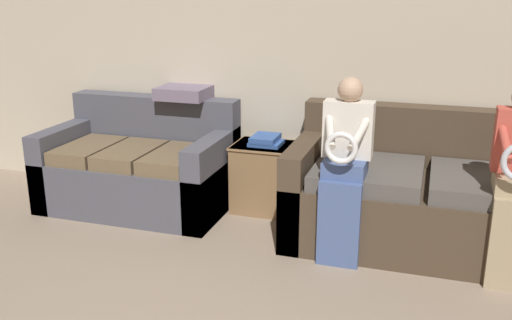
{
  "coord_description": "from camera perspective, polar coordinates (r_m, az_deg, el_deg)",
  "views": [
    {
      "loc": [
        1.07,
        -1.16,
        1.78
      ],
      "look_at": [
        0.07,
        1.97,
        0.77
      ],
      "focal_mm": 40.0,
      "sensor_mm": 36.0,
      "label": 1
    }
  ],
  "objects": [
    {
      "name": "child_left_seated",
      "position": [
        3.76,
        8.86,
        -0.33
      ],
      "size": [
        0.33,
        0.37,
        1.22
      ],
      "color": "#475B8E",
      "rests_on": "ground_plane"
    },
    {
      "name": "wall_back",
      "position": [
        4.63,
        4.25,
        10.78
      ],
      "size": [
        6.61,
        0.06,
        2.55
      ],
      "color": "beige",
      "rests_on": "ground_plane"
    },
    {
      "name": "couch_side",
      "position": [
        4.84,
        -11.47,
        -0.86
      ],
      "size": [
        1.49,
        0.89,
        0.88
      ],
      "color": "#4C4C56",
      "rests_on": "ground_plane"
    },
    {
      "name": "throw_pillow",
      "position": [
        4.83,
        -7.05,
        6.77
      ],
      "size": [
        0.41,
        0.41,
        0.1
      ],
      "color": "slate",
      "rests_on": "couch_side"
    },
    {
      "name": "side_shelf",
      "position": [
        4.65,
        0.94,
        -1.66
      ],
      "size": [
        0.51,
        0.42,
        0.56
      ],
      "color": "olive",
      "rests_on": "ground_plane"
    },
    {
      "name": "book_stack",
      "position": [
        4.56,
        0.98,
        1.99
      ],
      "size": [
        0.25,
        0.26,
        0.07
      ],
      "color": "#33569E",
      "rests_on": "side_shelf"
    },
    {
      "name": "couch_main",
      "position": [
        4.22,
        16.5,
        -3.66
      ],
      "size": [
        1.88,
        0.99,
        0.92
      ],
      "color": "#473828",
      "rests_on": "ground_plane"
    }
  ]
}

